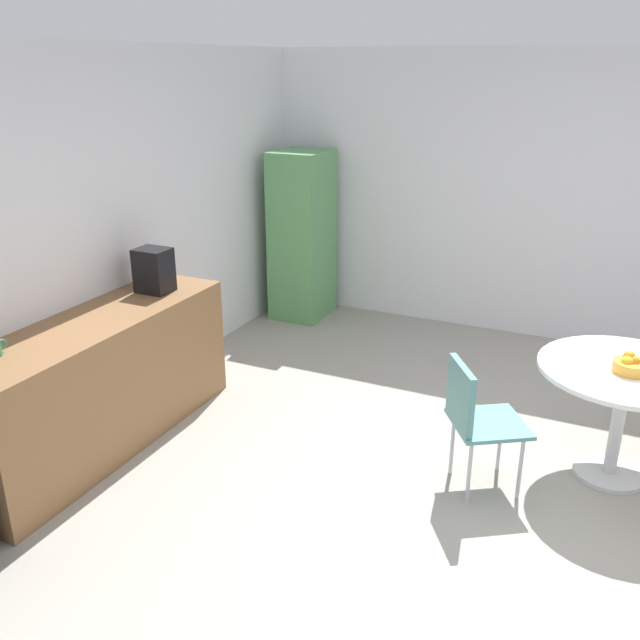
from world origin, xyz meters
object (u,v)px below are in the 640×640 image
(chair_teal, at_px, (474,412))
(mug_white, at_px, (151,282))
(fruit_bowl, at_px, (631,364))
(coffee_maker, at_px, (154,270))
(locker_cabinet, at_px, (302,236))
(round_table, at_px, (623,390))

(chair_teal, xyz_separation_m, mug_white, (0.17, 2.47, 0.43))
(fruit_bowl, relative_size, coffee_maker, 0.65)
(locker_cabinet, bearing_deg, coffee_maker, 177.40)
(chair_teal, height_order, coffee_maker, coffee_maker)
(fruit_bowl, distance_m, mug_white, 3.28)
(fruit_bowl, bearing_deg, round_table, 11.61)
(chair_teal, distance_m, fruit_bowl, 0.96)
(chair_teal, height_order, fruit_bowl, fruit_bowl)
(locker_cabinet, relative_size, round_table, 1.61)
(mug_white, bearing_deg, fruit_bowl, -85.16)
(locker_cabinet, distance_m, mug_white, 2.17)
(round_table, xyz_separation_m, mug_white, (-0.34, 3.25, 0.35))
(round_table, bearing_deg, mug_white, 95.90)
(fruit_bowl, distance_m, coffee_maker, 3.22)
(round_table, height_order, mug_white, mug_white)
(chair_teal, bearing_deg, round_table, -57.18)
(round_table, bearing_deg, chair_teal, 122.82)
(locker_cabinet, xyz_separation_m, mug_white, (-2.16, 0.17, 0.11))
(locker_cabinet, height_order, round_table, locker_cabinet)
(round_table, height_order, chair_teal, chair_teal)
(locker_cabinet, distance_m, fruit_bowl, 3.63)
(locker_cabinet, relative_size, coffee_maker, 5.22)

